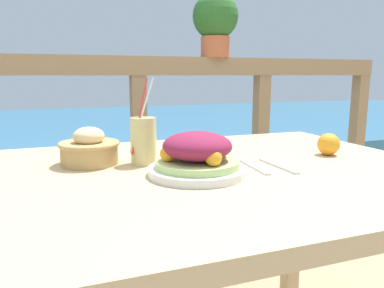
{
  "coord_description": "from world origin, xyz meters",
  "views": [
    {
      "loc": [
        -0.38,
        -0.9,
        1.01
      ],
      "look_at": [
        -0.03,
        0.05,
        0.83
      ],
      "focal_mm": 35.0,
      "sensor_mm": 36.0,
      "label": 1
    }
  ],
  "objects_px": {
    "salad_plate": "(197,156)",
    "drink_glass": "(143,141)",
    "bread_basket": "(89,149)",
    "potted_plant": "(215,21)"
  },
  "relations": [
    {
      "from": "salad_plate",
      "to": "drink_glass",
      "type": "xyz_separation_m",
      "value": [
        -0.1,
        0.16,
        0.02
      ]
    },
    {
      "from": "salad_plate",
      "to": "potted_plant",
      "type": "relative_size",
      "value": 0.78
    },
    {
      "from": "bread_basket",
      "to": "potted_plant",
      "type": "distance_m",
      "value": 1.12
    },
    {
      "from": "salad_plate",
      "to": "drink_glass",
      "type": "height_order",
      "value": "drink_glass"
    },
    {
      "from": "drink_glass",
      "to": "potted_plant",
      "type": "distance_m",
      "value": 1.06
    },
    {
      "from": "salad_plate",
      "to": "bread_basket",
      "type": "height_order",
      "value": "salad_plate"
    },
    {
      "from": "potted_plant",
      "to": "bread_basket",
      "type": "bearing_deg",
      "value": -133.74
    },
    {
      "from": "salad_plate",
      "to": "drink_glass",
      "type": "distance_m",
      "value": 0.19
    },
    {
      "from": "drink_glass",
      "to": "bread_basket",
      "type": "bearing_deg",
      "value": 161.71
    },
    {
      "from": "drink_glass",
      "to": "potted_plant",
      "type": "bearing_deg",
      "value": 54.46
    }
  ]
}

